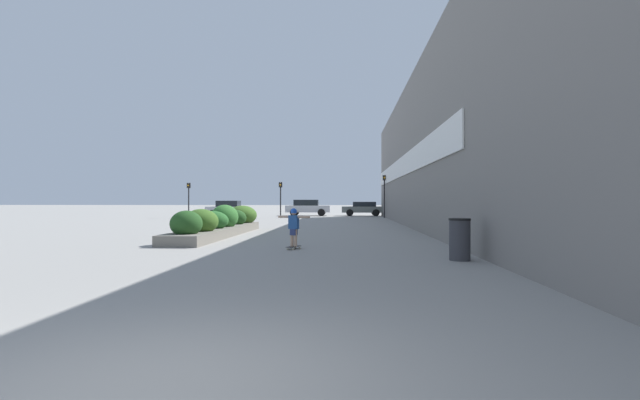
{
  "coord_description": "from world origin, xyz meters",
  "views": [
    {
      "loc": [
        1.52,
        -3.1,
        1.48
      ],
      "look_at": [
        -0.06,
        21.82,
        1.54
      ],
      "focal_mm": 24.0,
      "sensor_mm": 36.0,
      "label": 1
    }
  ],
  "objects_px": {
    "car_leftmost": "(363,208)",
    "car_center_right": "(448,209)",
    "car_rightmost": "(227,208)",
    "traffic_light_right": "(384,189)",
    "skateboard": "(294,247)",
    "traffic_light_far_left": "(189,194)",
    "skateboarder": "(294,223)",
    "traffic_light_left": "(281,193)",
    "trash_bin": "(460,239)",
    "car_center_left": "(308,207)"
  },
  "relations": [
    {
      "from": "skateboard",
      "to": "traffic_light_far_left",
      "type": "relative_size",
      "value": 0.21
    },
    {
      "from": "traffic_light_left",
      "to": "traffic_light_far_left",
      "type": "bearing_deg",
      "value": -178.74
    },
    {
      "from": "car_rightmost",
      "to": "traffic_light_right",
      "type": "height_order",
      "value": "traffic_light_right"
    },
    {
      "from": "car_rightmost",
      "to": "traffic_light_right",
      "type": "distance_m",
      "value": 15.55
    },
    {
      "from": "car_center_right",
      "to": "car_rightmost",
      "type": "bearing_deg",
      "value": 87.23
    },
    {
      "from": "traffic_light_left",
      "to": "car_leftmost",
      "type": "bearing_deg",
      "value": 37.99
    },
    {
      "from": "car_center_left",
      "to": "car_rightmost",
      "type": "bearing_deg",
      "value": -79.43
    },
    {
      "from": "skateboarder",
      "to": "traffic_light_left",
      "type": "height_order",
      "value": "traffic_light_left"
    },
    {
      "from": "car_leftmost",
      "to": "skateboard",
      "type": "bearing_deg",
      "value": 173.79
    },
    {
      "from": "car_center_left",
      "to": "traffic_light_left",
      "type": "xyz_separation_m",
      "value": [
        -1.83,
        -5.9,
        1.31
      ]
    },
    {
      "from": "car_leftmost",
      "to": "car_center_left",
      "type": "relative_size",
      "value": 0.93
    },
    {
      "from": "trash_bin",
      "to": "traffic_light_left",
      "type": "relative_size",
      "value": 0.34
    },
    {
      "from": "car_center_right",
      "to": "traffic_light_right",
      "type": "relative_size",
      "value": 1.27
    },
    {
      "from": "skateboarder",
      "to": "traffic_light_far_left",
      "type": "height_order",
      "value": "traffic_light_far_left"
    },
    {
      "from": "car_center_right",
      "to": "car_leftmost",
      "type": "bearing_deg",
      "value": 73.46
    },
    {
      "from": "skateboard",
      "to": "trash_bin",
      "type": "distance_m",
      "value": 4.97
    },
    {
      "from": "car_center_left",
      "to": "traffic_light_far_left",
      "type": "height_order",
      "value": "traffic_light_far_left"
    },
    {
      "from": "car_leftmost",
      "to": "car_center_right",
      "type": "xyz_separation_m",
      "value": [
        7.81,
        -2.32,
        -0.02
      ]
    },
    {
      "from": "car_center_left",
      "to": "traffic_light_far_left",
      "type": "xyz_separation_m",
      "value": [
        -9.94,
        -6.08,
        1.27
      ]
    },
    {
      "from": "skateboard",
      "to": "car_rightmost",
      "type": "bearing_deg",
      "value": 133.17
    },
    {
      "from": "skateboarder",
      "to": "traffic_light_right",
      "type": "relative_size",
      "value": 0.31
    },
    {
      "from": "trash_bin",
      "to": "car_rightmost",
      "type": "bearing_deg",
      "value": 115.52
    },
    {
      "from": "skateboard",
      "to": "car_center_right",
      "type": "bearing_deg",
      "value": 91.47
    },
    {
      "from": "car_leftmost",
      "to": "car_center_right",
      "type": "bearing_deg",
      "value": -106.54
    },
    {
      "from": "skateboard",
      "to": "traffic_light_left",
      "type": "relative_size",
      "value": 0.21
    },
    {
      "from": "skateboard",
      "to": "car_rightmost",
      "type": "height_order",
      "value": "car_rightmost"
    },
    {
      "from": "car_center_left",
      "to": "car_center_right",
      "type": "relative_size",
      "value": 0.93
    },
    {
      "from": "car_center_left",
      "to": "car_center_right",
      "type": "height_order",
      "value": "car_center_left"
    },
    {
      "from": "traffic_light_far_left",
      "to": "car_rightmost",
      "type": "bearing_deg",
      "value": 65.09
    },
    {
      "from": "car_rightmost",
      "to": "traffic_light_right",
      "type": "bearing_deg",
      "value": -103.83
    },
    {
      "from": "skateboarder",
      "to": "car_leftmost",
      "type": "bearing_deg",
      "value": 107.29
    },
    {
      "from": "traffic_light_right",
      "to": "traffic_light_far_left",
      "type": "xyz_separation_m",
      "value": [
        -17.15,
        -0.93,
        -0.41
      ]
    },
    {
      "from": "car_center_right",
      "to": "car_center_left",
      "type": "bearing_deg",
      "value": 79.49
    },
    {
      "from": "car_center_right",
      "to": "traffic_light_right",
      "type": "distance_m",
      "value": 6.92
    },
    {
      "from": "trash_bin",
      "to": "traffic_light_right",
      "type": "bearing_deg",
      "value": 89.01
    },
    {
      "from": "trash_bin",
      "to": "car_leftmost",
      "type": "xyz_separation_m",
      "value": [
        -1.22,
        31.76,
        0.23
      ]
    },
    {
      "from": "car_center_left",
      "to": "car_center_right",
      "type": "bearing_deg",
      "value": 79.49
    },
    {
      "from": "car_center_left",
      "to": "traffic_light_left",
      "type": "height_order",
      "value": "traffic_light_left"
    },
    {
      "from": "trash_bin",
      "to": "car_center_right",
      "type": "relative_size",
      "value": 0.22
    },
    {
      "from": "car_leftmost",
      "to": "car_rightmost",
      "type": "bearing_deg",
      "value": 95.56
    },
    {
      "from": "car_center_left",
      "to": "car_leftmost",
      "type": "bearing_deg",
      "value": 88.39
    },
    {
      "from": "skateboarder",
      "to": "trash_bin",
      "type": "bearing_deg",
      "value": -2.84
    },
    {
      "from": "car_center_right",
      "to": "traffic_light_far_left",
      "type": "height_order",
      "value": "traffic_light_far_left"
    },
    {
      "from": "skateboarder",
      "to": "car_leftmost",
      "type": "distance_m",
      "value": 29.73
    },
    {
      "from": "car_center_right",
      "to": "traffic_light_left",
      "type": "relative_size",
      "value": 1.52
    },
    {
      "from": "skateboard",
      "to": "traffic_light_right",
      "type": "xyz_separation_m",
      "value": [
        4.9,
        24.57,
        2.46
      ]
    },
    {
      "from": "trash_bin",
      "to": "car_leftmost",
      "type": "height_order",
      "value": "car_leftmost"
    },
    {
      "from": "traffic_light_left",
      "to": "car_rightmost",
      "type": "bearing_deg",
      "value": 143.27
    },
    {
      "from": "car_leftmost",
      "to": "traffic_light_left",
      "type": "xyz_separation_m",
      "value": [
        -7.36,
        -5.74,
        1.39
      ]
    },
    {
      "from": "trash_bin",
      "to": "car_center_left",
      "type": "height_order",
      "value": "car_center_left"
    }
  ]
}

